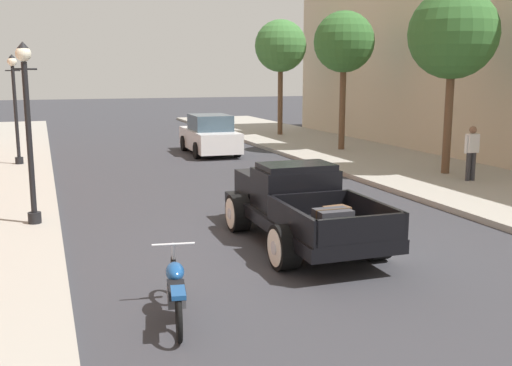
% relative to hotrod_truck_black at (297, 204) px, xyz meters
% --- Properties ---
extents(ground_plane, '(140.00, 140.00, 0.00)m').
position_rel_hotrod_truck_black_xyz_m(ground_plane, '(0.01, 0.16, -0.75)').
color(ground_plane, '#333338').
extents(hotrod_truck_black, '(2.25, 4.97, 1.58)m').
position_rel_hotrod_truck_black_xyz_m(hotrod_truck_black, '(0.00, 0.00, 0.00)').
color(hotrod_truck_black, black).
rests_on(hotrod_truck_black, ground).
extents(motorcycle_parked, '(0.64, 2.10, 0.93)m').
position_rel_hotrod_truck_black_xyz_m(motorcycle_parked, '(-3.13, -3.03, -0.31)').
color(motorcycle_parked, black).
rests_on(motorcycle_parked, ground).
extents(car_background_white, '(1.96, 4.34, 1.65)m').
position_rel_hotrod_truck_black_xyz_m(car_background_white, '(1.85, 13.33, 0.01)').
color(car_background_white, silver).
rests_on(car_background_white, ground).
extents(pedestrian_sidewalk_right, '(0.53, 0.22, 1.65)m').
position_rel_hotrod_truck_black_xyz_m(pedestrian_sidewalk_right, '(7.36, 3.75, 0.33)').
color(pedestrian_sidewalk_right, '#333338').
rests_on(pedestrian_sidewalk_right, sidewalk_right).
extents(street_lamp_near, '(0.50, 0.32, 3.85)m').
position_rel_hotrod_truck_black_xyz_m(street_lamp_near, '(-5.01, 2.69, 1.63)').
color(street_lamp_near, black).
rests_on(street_lamp_near, sidewalk_left).
extents(street_lamp_far, '(0.50, 0.32, 3.85)m').
position_rel_hotrod_truck_black_xyz_m(street_lamp_far, '(-5.59, 11.98, 1.63)').
color(street_lamp_far, black).
rests_on(street_lamp_far, sidewalk_left).
extents(street_tree_nearest, '(2.80, 2.80, 5.81)m').
position_rel_hotrod_truck_black_xyz_m(street_tree_nearest, '(7.52, 5.16, 3.78)').
color(street_tree_nearest, brown).
rests_on(street_tree_nearest, sidewalk_right).
extents(street_tree_second, '(2.52, 2.52, 5.74)m').
position_rel_hotrod_truck_black_xyz_m(street_tree_second, '(7.23, 11.79, 3.83)').
color(street_tree_second, brown).
rests_on(street_tree_second, sidewalk_right).
extents(street_tree_third, '(2.68, 2.68, 5.92)m').
position_rel_hotrod_truck_black_xyz_m(street_tree_third, '(7.10, 18.44, 3.95)').
color(street_tree_third, brown).
rests_on(street_tree_third, sidewalk_right).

